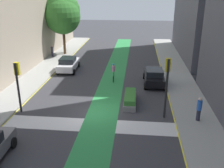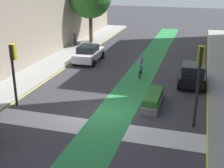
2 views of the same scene
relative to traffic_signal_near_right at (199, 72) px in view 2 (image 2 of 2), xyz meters
The scene contains 12 objects.
ground_plane 6.10m from the traffic_signal_near_right, behind, with size 120.00×120.00×0.00m, color #38383D.
bike_lane_paint 5.53m from the traffic_signal_near_right, behind, with size 2.40×60.00×0.01m, color #2D8C47.
crosswalk_band 6.35m from the traffic_signal_near_right, 161.11° to the right, with size 12.00×1.80×0.01m, color silver.
curb_stripe_left 11.67m from the traffic_signal_near_right, behind, with size 0.16×60.00×0.01m, color yellow.
curb_stripe_right 3.18m from the traffic_signal_near_right, 15.15° to the left, with size 0.16×60.00×0.01m, color yellow.
traffic_signal_near_right is the anchor object (origin of this frame).
traffic_signal_near_left 10.86m from the traffic_signal_near_right, behind, with size 0.35×0.52×3.87m.
car_white_left_far 14.51m from the traffic_signal_near_right, 134.01° to the left, with size 2.15×4.26×1.57m.
car_black_right_far 7.22m from the traffic_signal_near_right, 93.49° to the left, with size 2.08×4.23×1.57m.
cyclist_in_lane 8.90m from the traffic_signal_near_right, 121.18° to the left, with size 0.32×1.73×1.86m.
pedestrian_sidewalk_left_a 21.05m from the traffic_signal_near_right, 130.68° to the left, with size 0.34×0.34×1.53m.
median_planter 4.25m from the traffic_signal_near_right, 141.76° to the left, with size 0.99×3.24×0.85m.
Camera 2 is at (5.20, -15.96, 7.94)m, focal length 49.54 mm.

